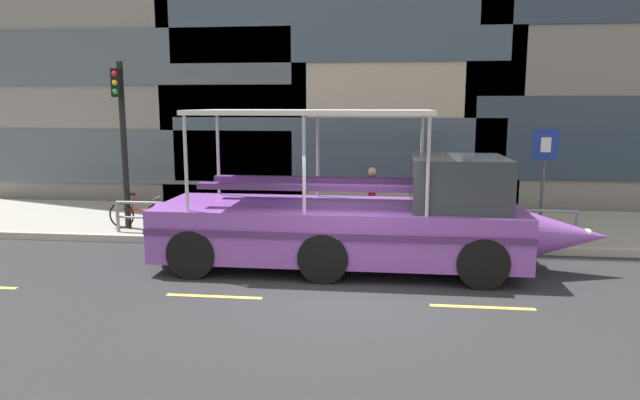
% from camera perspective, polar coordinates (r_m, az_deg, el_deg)
% --- Properties ---
extents(ground_plane, '(120.00, 120.00, 0.00)m').
position_cam_1_polar(ground_plane, '(10.98, 2.76, -8.91)').
color(ground_plane, '#2B2B2D').
extents(sidewalk, '(32.00, 4.80, 0.18)m').
position_cam_1_polar(sidewalk, '(16.36, 4.15, -2.42)').
color(sidewalk, '#99968E').
rests_on(sidewalk, ground_plane).
extents(curb_edge, '(32.00, 0.18, 0.18)m').
position_cam_1_polar(curb_edge, '(13.93, 3.67, -4.53)').
color(curb_edge, '#B2ADA3').
rests_on(curb_edge, ground_plane).
extents(lane_centreline, '(25.80, 0.12, 0.01)m').
position_cam_1_polar(lane_centreline, '(10.30, 2.47, -10.14)').
color(lane_centreline, '#DBD64C').
rests_on(lane_centreline, ground_plane).
extents(curb_guardrail, '(11.58, 0.09, 0.83)m').
position_cam_1_polar(curb_guardrail, '(14.16, 1.65, -1.60)').
color(curb_guardrail, gray).
rests_on(curb_guardrail, sidewalk).
extents(traffic_light_pole, '(0.24, 0.46, 4.40)m').
position_cam_1_polar(traffic_light_pole, '(15.88, -19.24, 6.70)').
color(traffic_light_pole, black).
rests_on(traffic_light_pole, sidewalk).
extents(parking_sign, '(0.60, 0.12, 2.71)m').
position_cam_1_polar(parking_sign, '(14.93, 21.56, 3.30)').
color(parking_sign, '#4C4F54').
rests_on(parking_sign, sidewalk).
extents(leaned_bicycle, '(1.74, 0.46, 0.96)m').
position_cam_1_polar(leaned_bicycle, '(16.00, -17.61, -1.42)').
color(leaned_bicycle, black).
rests_on(leaned_bicycle, sidewalk).
extents(duck_tour_boat, '(9.54, 2.55, 3.37)m').
position_cam_1_polar(duck_tour_boat, '(12.12, 4.39, -1.98)').
color(duck_tour_boat, purple).
rests_on(duck_tour_boat, ground_plane).
extents(pedestrian_near_bow, '(0.44, 0.23, 1.56)m').
position_cam_1_polar(pedestrian_near_bow, '(14.92, 18.07, -0.01)').
color(pedestrian_near_bow, '#47423D').
rests_on(pedestrian_near_bow, sidewalk).
extents(pedestrian_mid_left, '(0.23, 0.47, 1.65)m').
position_cam_1_polar(pedestrian_mid_left, '(15.30, 5.22, 0.85)').
color(pedestrian_mid_left, '#47423D').
rests_on(pedestrian_mid_left, sidewalk).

